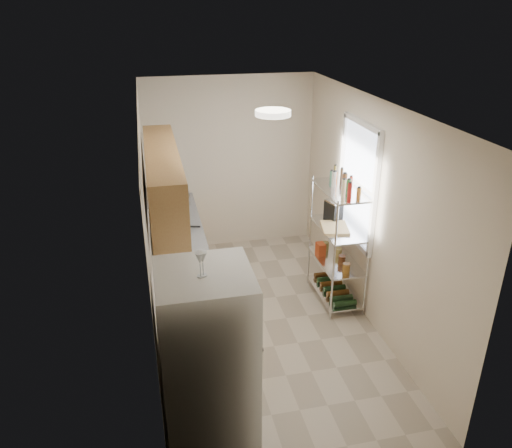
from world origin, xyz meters
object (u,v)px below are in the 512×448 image
(frying_pan_large, at_px, (177,226))
(espresso_machine, at_px, (333,210))
(cutting_board, at_px, (335,228))
(refrigerator, at_px, (208,368))
(rice_cooker, at_px, (172,236))

(frying_pan_large, relative_size, espresso_machine, 1.06)
(frying_pan_large, bearing_deg, espresso_machine, 2.38)
(frying_pan_large, bearing_deg, cutting_board, -5.79)
(cutting_board, relative_size, espresso_machine, 1.59)
(frying_pan_large, height_order, espresso_machine, espresso_machine)
(refrigerator, xyz_separation_m, rice_cooker, (-0.12, 2.25, 0.13))
(frying_pan_large, bearing_deg, refrigerator, -74.74)
(cutting_board, bearing_deg, espresso_machine, 74.25)
(frying_pan_large, distance_m, espresso_machine, 1.99)
(refrigerator, xyz_separation_m, frying_pan_large, (-0.04, 2.67, 0.05))
(rice_cooker, relative_size, espresso_machine, 0.92)
(refrigerator, height_order, espresso_machine, refrigerator)
(rice_cooker, xyz_separation_m, frying_pan_large, (0.08, 0.43, -0.07))
(refrigerator, distance_m, rice_cooker, 2.25)
(espresso_machine, bearing_deg, cutting_board, -123.76)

